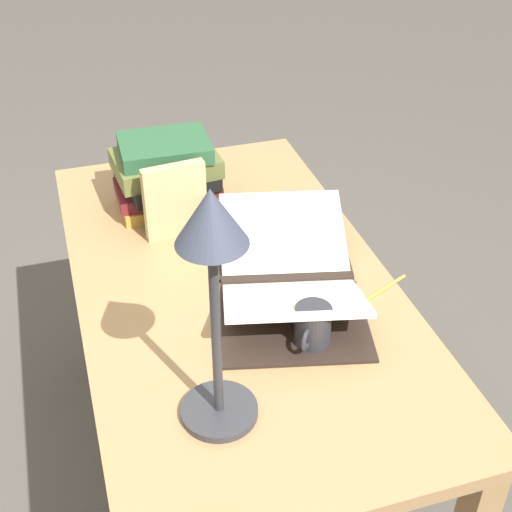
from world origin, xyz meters
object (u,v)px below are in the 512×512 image
Objects in this scene: book_stack_tall at (167,174)px; pencil at (382,290)px; coffee_mug at (312,327)px; open_book at (288,273)px; reading_lamp at (213,265)px; book_standing_upright at (175,201)px.

pencil is at bearing -142.83° from book_stack_tall.
book_stack_tall is 2.92× the size of coffee_mug.
reading_lamp is (-0.35, 0.26, 0.32)m from open_book.
pencil is (0.12, -0.22, -0.04)m from coffee_mug.
reading_lamp is 5.10× the size of coffee_mug.
book_standing_upright is 2.07× the size of coffee_mug.
book_stack_tall reaches higher than open_book.
reading_lamp is (-0.78, 0.06, 0.25)m from book_stack_tall.
book_stack_tall reaches higher than pencil.
open_book is 6.45× the size of coffee_mug.
reading_lamp is at bearing 169.30° from book_standing_upright.
open_book reaches higher than coffee_mug.
book_standing_upright is 0.68m from reading_lamp.
pencil is (-0.53, -0.40, -0.10)m from book_stack_tall.
open_book is at bearing -150.10° from book_standing_upright.
open_book is 0.48m from book_stack_tall.
coffee_mug is (-0.50, -0.19, -0.05)m from book_standing_upright.
open_book is 0.22m from coffee_mug.
coffee_mug is at bearing 118.54° from pencil.
coffee_mug is 0.63× the size of pencil.
book_stack_tall is at bearing -4.42° from reading_lamp.
pencil is at bearing -138.99° from book_standing_upright.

